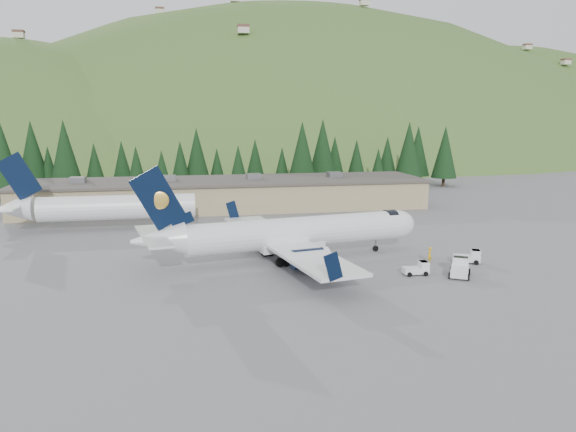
# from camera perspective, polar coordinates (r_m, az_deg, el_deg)

# --- Properties ---
(ground) EXTENTS (600.00, 600.00, 0.00)m
(ground) POSITION_cam_1_polar(r_m,az_deg,el_deg) (64.99, 1.02, -4.39)
(ground) COLOR slate
(airliner) EXTENTS (34.05, 32.13, 11.33)m
(airliner) POSITION_cam_1_polar(r_m,az_deg,el_deg) (63.93, 0.20, -1.85)
(airliner) COLOR white
(airliner) RESTS_ON ground
(second_airliner) EXTENTS (27.50, 11.00, 10.05)m
(second_airliner) POSITION_cam_1_polar(r_m,az_deg,el_deg) (85.31, -18.83, 0.84)
(second_airliner) COLOR white
(second_airliner) RESTS_ON ground
(baggage_tug_a) EXTENTS (2.67, 1.67, 1.40)m
(baggage_tug_a) POSITION_cam_1_polar(r_m,az_deg,el_deg) (60.15, 13.04, -5.24)
(baggage_tug_a) COLOR silver
(baggage_tug_a) RESTS_ON ground
(baggage_tug_b) EXTENTS (3.17, 2.49, 1.52)m
(baggage_tug_b) POSITION_cam_1_polar(r_m,az_deg,el_deg) (66.34, 17.93, -3.98)
(baggage_tug_b) COLOR silver
(baggage_tug_b) RESTS_ON ground
(baggage_tug_c) EXTENTS (3.24, 3.78, 1.81)m
(baggage_tug_c) POSITION_cam_1_polar(r_m,az_deg,el_deg) (60.77, 17.07, -5.09)
(baggage_tug_c) COLOR silver
(baggage_tug_c) RESTS_ON ground
(terminal_building) EXTENTS (71.00, 17.00, 6.10)m
(terminal_building) POSITION_cam_1_polar(r_m,az_deg,el_deg) (100.77, -6.31, 2.28)
(terminal_building) COLOR #968B5F
(terminal_building) RESTS_ON ground
(ramp_worker) EXTENTS (0.76, 0.76, 1.78)m
(ramp_worker) POSITION_cam_1_polar(r_m,az_deg,el_deg) (65.20, 14.18, -3.85)
(ramp_worker) COLOR gold
(ramp_worker) RESTS_ON ground
(tree_line) EXTENTS (112.78, 17.48, 14.45)m
(tree_line) POSITION_cam_1_polar(r_m,az_deg,el_deg) (122.26, -6.45, 5.99)
(tree_line) COLOR black
(tree_line) RESTS_ON ground
(hills) EXTENTS (614.00, 330.00, 300.00)m
(hills) POSITION_cam_1_polar(r_m,az_deg,el_deg) (294.19, 2.69, -9.55)
(hills) COLOR #3B6026
(hills) RESTS_ON ground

